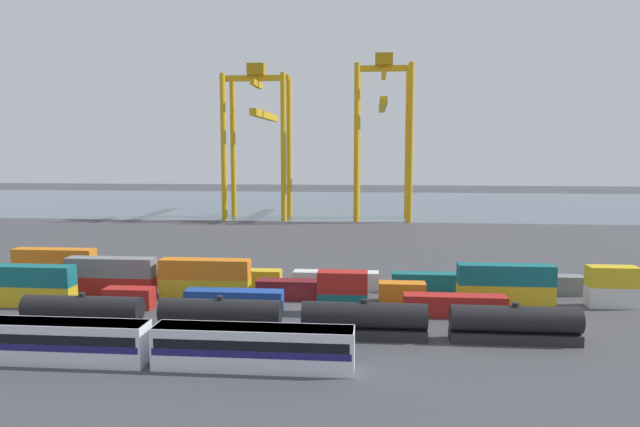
% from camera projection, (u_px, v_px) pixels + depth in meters
% --- Properties ---
extents(ground_plane, '(420.00, 420.00, 0.00)m').
position_uv_depth(ground_plane, '(322.00, 251.00, 112.60)').
color(ground_plane, '#424247').
extents(harbour_water, '(400.00, 110.00, 0.01)m').
position_uv_depth(harbour_water, '(346.00, 203.00, 212.45)').
color(harbour_water, '#475B6B').
rests_on(harbour_water, ground_plane).
extents(passenger_train, '(37.43, 3.14, 3.90)m').
position_uv_depth(passenger_train, '(151.00, 343.00, 52.92)').
color(passenger_train, silver).
rests_on(passenger_train, ground_plane).
extents(freight_tank_row, '(59.56, 2.71, 4.17)m').
position_uv_depth(freight_tank_row, '(291.00, 318.00, 61.31)').
color(freight_tank_row, '#232326').
rests_on(freight_tank_row, ground_plane).
extents(shipping_container_0, '(12.10, 2.44, 2.60)m').
position_uv_depth(shipping_container_0, '(28.00, 296.00, 73.27)').
color(shipping_container_0, gold).
rests_on(shipping_container_0, ground_plane).
extents(shipping_container_1, '(12.10, 2.44, 2.60)m').
position_uv_depth(shipping_container_1, '(27.00, 276.00, 72.98)').
color(shipping_container_1, '#146066').
rests_on(shipping_container_1, shipping_container_0).
extents(shipping_container_2, '(6.04, 2.44, 2.60)m').
position_uv_depth(shipping_container_2, '(129.00, 298.00, 72.09)').
color(shipping_container_2, '#AD211C').
rests_on(shipping_container_2, ground_plane).
extents(shipping_container_3, '(12.10, 2.44, 2.60)m').
position_uv_depth(shipping_container_3, '(234.00, 300.00, 70.91)').
color(shipping_container_3, '#1C4299').
rests_on(shipping_container_3, ground_plane).
extents(shipping_container_4, '(6.04, 2.44, 2.60)m').
position_uv_depth(shipping_container_4, '(342.00, 303.00, 69.72)').
color(shipping_container_4, '#146066').
rests_on(shipping_container_4, ground_plane).
extents(shipping_container_5, '(6.04, 2.44, 2.60)m').
position_uv_depth(shipping_container_5, '(343.00, 282.00, 69.43)').
color(shipping_container_5, '#AD211C').
rests_on(shipping_container_5, shipping_container_4).
extents(shipping_container_6, '(12.10, 2.44, 2.60)m').
position_uv_depth(shipping_container_6, '(455.00, 306.00, 68.54)').
color(shipping_container_6, '#AD211C').
rests_on(shipping_container_6, ground_plane).
extents(shipping_container_7, '(12.10, 2.44, 2.60)m').
position_uv_depth(shipping_container_7, '(111.00, 286.00, 78.51)').
color(shipping_container_7, '#AD211C').
rests_on(shipping_container_7, ground_plane).
extents(shipping_container_8, '(12.10, 2.44, 2.60)m').
position_uv_depth(shipping_container_8, '(111.00, 267.00, 78.22)').
color(shipping_container_8, slate).
rests_on(shipping_container_8, shipping_container_7).
extents(shipping_container_9, '(12.10, 2.44, 2.60)m').
position_uv_depth(shipping_container_9, '(205.00, 288.00, 77.35)').
color(shipping_container_9, gold).
rests_on(shipping_container_9, ground_plane).
extents(shipping_container_10, '(12.10, 2.44, 2.60)m').
position_uv_depth(shipping_container_10, '(205.00, 269.00, 77.06)').
color(shipping_container_10, orange).
rests_on(shipping_container_10, shipping_container_9).
extents(shipping_container_11, '(12.10, 2.44, 2.60)m').
position_uv_depth(shipping_container_11, '(302.00, 290.00, 76.19)').
color(shipping_container_11, maroon).
rests_on(shipping_container_11, ground_plane).
extents(shipping_container_12, '(6.04, 2.44, 2.60)m').
position_uv_depth(shipping_container_12, '(402.00, 292.00, 75.02)').
color(shipping_container_12, orange).
rests_on(shipping_container_12, ground_plane).
extents(shipping_container_13, '(12.10, 2.44, 2.60)m').
position_uv_depth(shipping_container_13, '(505.00, 294.00, 73.86)').
color(shipping_container_13, gold).
rests_on(shipping_container_13, ground_plane).
extents(shipping_container_14, '(12.10, 2.44, 2.60)m').
position_uv_depth(shipping_container_14, '(506.00, 275.00, 73.58)').
color(shipping_container_14, '#146066').
rests_on(shipping_container_14, shipping_container_13).
extents(shipping_container_15, '(6.04, 2.44, 2.60)m').
position_uv_depth(shipping_container_15, '(611.00, 297.00, 72.70)').
color(shipping_container_15, silver).
rests_on(shipping_container_15, ground_plane).
extents(shipping_container_16, '(6.04, 2.44, 2.60)m').
position_uv_depth(shipping_container_16, '(612.00, 277.00, 72.41)').
color(shipping_container_16, gold).
rests_on(shipping_container_16, shipping_container_15).
extents(shipping_container_17, '(12.10, 2.44, 2.60)m').
position_uv_depth(shipping_container_17, '(55.00, 275.00, 85.49)').
color(shipping_container_17, maroon).
rests_on(shipping_container_17, ground_plane).
extents(shipping_container_18, '(12.10, 2.44, 2.60)m').
position_uv_depth(shipping_container_18, '(54.00, 257.00, 85.20)').
color(shipping_container_18, orange).
rests_on(shipping_container_18, shipping_container_17).
extents(shipping_container_19, '(6.04, 2.44, 2.60)m').
position_uv_depth(shipping_container_19, '(146.00, 276.00, 84.25)').
color(shipping_container_19, '#197538').
rests_on(shipping_container_19, ground_plane).
extents(shipping_container_20, '(12.10, 2.44, 2.60)m').
position_uv_depth(shipping_container_20, '(240.00, 278.00, 83.02)').
color(shipping_container_20, gold).
rests_on(shipping_container_20, ground_plane).
extents(shipping_container_21, '(12.10, 2.44, 2.60)m').
position_uv_depth(shipping_container_21, '(336.00, 280.00, 81.79)').
color(shipping_container_21, silver).
rests_on(shipping_container_21, ground_plane).
extents(shipping_container_22, '(12.10, 2.44, 2.60)m').
position_uv_depth(shipping_container_22, '(435.00, 282.00, 80.55)').
color(shipping_container_22, '#146066').
rests_on(shipping_container_22, ground_plane).
extents(shipping_container_23, '(12.10, 2.44, 2.60)m').
position_uv_depth(shipping_container_23, '(538.00, 284.00, 79.32)').
color(shipping_container_23, slate).
rests_on(shipping_container_23, ground_plane).
extents(gantry_crane_west, '(18.37, 37.89, 43.71)m').
position_uv_depth(gantry_crane_west, '(259.00, 126.00, 166.33)').
color(gantry_crane_west, gold).
rests_on(gantry_crane_west, ground_plane).
extents(gantry_crane_central, '(16.01, 38.01, 45.98)m').
position_uv_depth(gantry_crane_central, '(383.00, 121.00, 162.93)').
color(gantry_crane_central, gold).
rests_on(gantry_crane_central, ground_plane).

